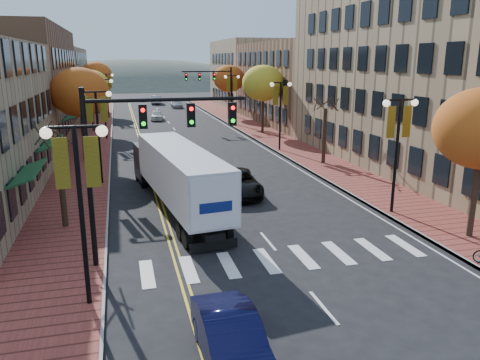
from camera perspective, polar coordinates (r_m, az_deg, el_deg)
ground at (r=17.89m, az=7.45°, el=-12.07°), size 200.00×200.00×0.00m
sidewalk_left at (r=48.02m, az=-17.74°, el=4.39°), size 4.00×85.00×0.15m
sidewalk_right at (r=50.27m, az=3.25°, el=5.49°), size 4.00×85.00×0.15m
building_left_mid at (r=51.98m, az=-26.99°, el=10.28°), size 12.00×24.00×11.00m
building_left_far at (r=76.61m, az=-23.07°, el=11.02°), size 12.00×26.00×9.50m
building_right_near at (r=39.44m, az=24.84°, el=12.56°), size 15.00×28.00×15.00m
building_right_mid at (r=61.97m, az=9.15°, el=11.63°), size 15.00×24.00×10.00m
building_right_far at (r=82.58m, az=2.95°, el=12.83°), size 15.00×20.00×11.00m
tree_left_a at (r=23.66m, az=-20.93°, el=-0.44°), size 0.28×0.28×4.20m
tree_left_b at (r=38.96m, az=-18.95°, el=10.06°), size 4.48×4.48×7.21m
tree_left_c at (r=54.93m, az=-17.77°, el=10.83°), size 4.16×4.16×6.69m
tree_left_d at (r=72.87m, az=-17.12°, el=12.07°), size 4.61×4.61×7.42m
tree_right_b at (r=36.56m, az=10.24°, el=5.31°), size 0.28×0.28×4.20m
tree_right_c at (r=51.14m, az=2.82°, el=11.70°), size 4.48×4.48×7.21m
tree_right_d at (r=66.58m, az=-1.36°, el=12.24°), size 4.35×4.35×7.00m
lamp_left_a at (r=15.29m, az=-19.07°, el=-0.22°), size 1.96×0.36×6.05m
lamp_left_b at (r=31.02m, az=-17.00°, el=7.10°), size 1.96×0.36×6.05m
lamp_left_c at (r=48.93m, az=-16.27°, el=9.67°), size 1.96×0.36×6.05m
lamp_left_d at (r=66.89m, az=-15.92°, el=10.86°), size 1.96×0.36×6.05m
lamp_right_a at (r=25.14m, az=18.70°, el=5.36°), size 1.96×0.36×6.05m
lamp_right_b at (r=41.28m, az=4.95°, el=9.38°), size 1.96×0.36×6.05m
lamp_right_c at (r=58.51m, az=-0.99°, el=10.95°), size 1.96×0.36×6.05m
traffic_mast_near at (r=18.05m, az=-12.15°, el=4.47°), size 6.10×0.35×7.00m
traffic_mast_far at (r=58.03m, az=-2.97°, el=11.52°), size 6.10×0.34×7.00m
semi_truck at (r=25.54m, az=-7.91°, el=1.01°), size 3.94×14.25×3.52m
navy_sedan at (r=13.14m, az=-1.02°, el=-19.00°), size 1.60×4.39×1.44m
black_suv at (r=28.23m, az=-0.36°, el=-0.30°), size 2.79×5.47×1.48m
car_far_white at (r=64.17m, az=-10.11°, el=7.79°), size 1.94×4.01×1.32m
car_far_silver at (r=79.94m, az=-7.72°, el=9.15°), size 1.81×4.25×1.22m
car_far_oncoming at (r=87.34m, az=-10.17°, el=9.61°), size 2.23×4.90×1.56m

